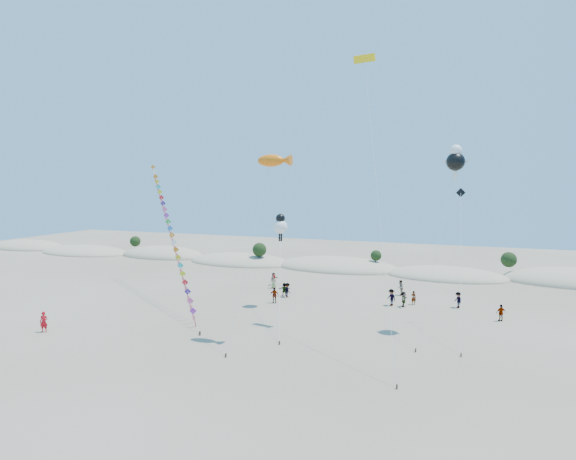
{
  "coord_description": "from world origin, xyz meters",
  "views": [
    {
      "loc": [
        18.82,
        -25.02,
        12.94
      ],
      "look_at": [
        3.99,
        14.0,
        8.85
      ],
      "focal_mm": 30.0,
      "sensor_mm": 36.0,
      "label": 1
    }
  ],
  "objects_px": {
    "parafoil_kite": "(365,66)",
    "flyer_foreground": "(44,322)",
    "fish_kite": "(274,161)",
    "kite_train": "(169,227)"
  },
  "relations": [
    {
      "from": "parafoil_kite",
      "to": "flyer_foreground",
      "type": "xyz_separation_m",
      "value": [
        -25.23,
        -12.54,
        -22.29
      ]
    },
    {
      "from": "fish_kite",
      "to": "flyer_foreground",
      "type": "bearing_deg",
      "value": -163.74
    },
    {
      "from": "kite_train",
      "to": "flyer_foreground",
      "type": "distance_m",
      "value": 16.57
    },
    {
      "from": "fish_kite",
      "to": "flyer_foreground",
      "type": "relative_size",
      "value": 8.41
    },
    {
      "from": "kite_train",
      "to": "parafoil_kite",
      "type": "xyz_separation_m",
      "value": [
        22.23,
        -2.09,
        15.11
      ]
    },
    {
      "from": "kite_train",
      "to": "fish_kite",
      "type": "relative_size",
      "value": 1.29
    },
    {
      "from": "kite_train",
      "to": "fish_kite",
      "type": "distance_m",
      "value": 19.82
    },
    {
      "from": "fish_kite",
      "to": "parafoil_kite",
      "type": "relative_size",
      "value": 0.63
    },
    {
      "from": "fish_kite",
      "to": "flyer_foreground",
      "type": "height_order",
      "value": "fish_kite"
    },
    {
      "from": "kite_train",
      "to": "fish_kite",
      "type": "xyz_separation_m",
      "value": [
        16.39,
        -8.98,
        6.63
      ]
    }
  ]
}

